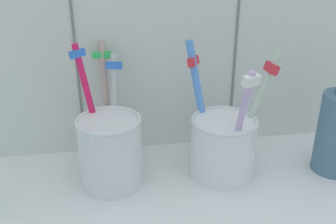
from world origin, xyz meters
The scene contains 4 objects.
counter_slab centered at (0.00, 0.00, 1.00)cm, with size 64.00×22.00×2.00cm, color silver.
tile_wall_back centered at (0.00, 12.00, 22.50)cm, with size 64.00×2.20×45.00cm.
toothbrush_cup_left centered at (-7.08, 2.85, 6.85)cm, with size 7.97×12.12×16.94cm.
toothbrush_cup_right centered at (7.09, 2.63, 6.34)cm, with size 11.33×9.80×16.76cm.
Camera 1 is at (-6.61, -38.82, 30.74)cm, focal length 41.68 mm.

